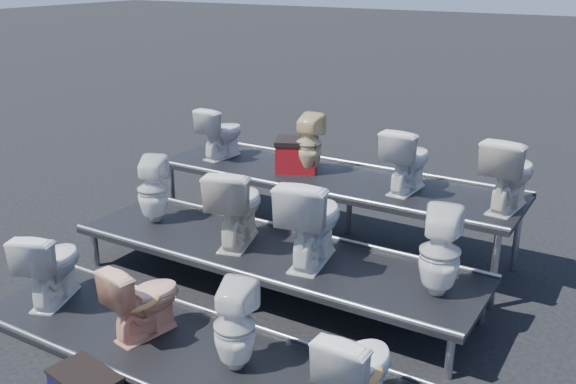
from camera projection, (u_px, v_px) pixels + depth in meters
The scene contains 17 objects.
ground at pixel (272, 292), 6.50m from camera, with size 80.00×80.00×0.00m, color black.
tier_front at pixel (190, 352), 5.44m from camera, with size 4.20×1.20×0.06m, color black.
tier_mid at pixel (272, 271), 6.42m from camera, with size 4.20×1.20×0.46m, color black.
tier_back at pixel (332, 212), 7.40m from camera, with size 4.20×1.20×0.86m, color black.
toilet_0 at pixel (51, 264), 6.11m from camera, with size 0.42×0.74×0.76m, color silver.
toilet_1 at pixel (144, 299), 5.55m from camera, with size 0.39×0.68×0.69m, color #EDAA87.
toilet_2 at pixel (235, 326), 5.07m from camera, with size 0.34×0.34×0.75m, color silver.
toilet_3 at pixel (358, 369), 4.56m from camera, with size 0.41×0.71×0.73m, color silver.
toilet_4 at pixel (153, 190), 6.96m from camera, with size 0.33×0.34×0.73m, color silver.
toilet_5 at pixel (237, 205), 6.41m from camera, with size 0.45×0.80×0.81m, color beige.
toilet_6 at pixel (312, 219), 5.98m from camera, with size 0.48×0.84×0.86m, color silver.
toilet_7 at pixel (440, 252), 5.40m from camera, with size 0.35×0.36×0.78m, color silver.
toilet_8 at pixel (221, 132), 7.90m from camera, with size 0.36×0.63×0.64m, color silver.
toilet_9 at pixel (309, 144), 7.30m from camera, with size 0.31×0.32×0.69m, color #D9C389.
toilet_10 at pixel (407, 159), 6.72m from camera, with size 0.39×0.68×0.69m, color silver.
toilet_11 at pixel (509, 173), 6.21m from camera, with size 0.41×0.72×0.74m, color beige.
red_crate at pixel (297, 157), 7.43m from camera, with size 0.45×0.36×0.33m, color maroon.
Camera 1 is at (3.12, -4.87, 3.14)m, focal length 40.00 mm.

